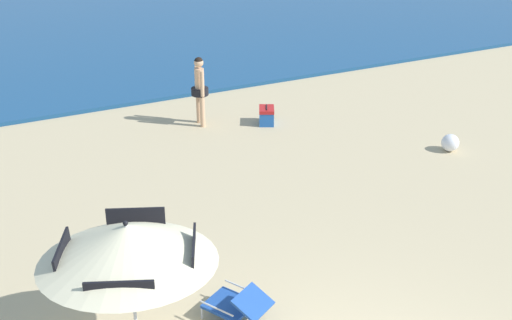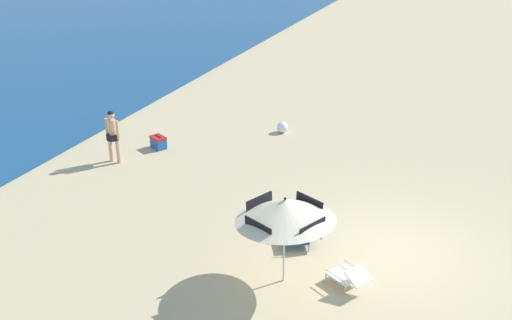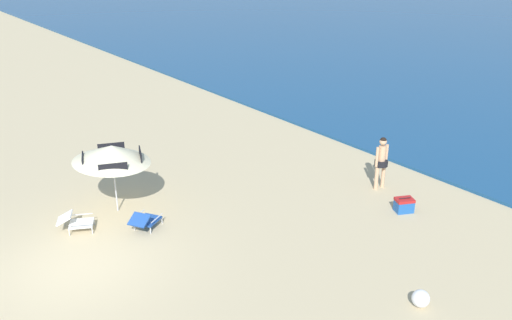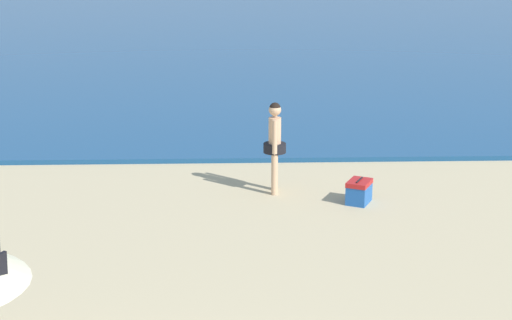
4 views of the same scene
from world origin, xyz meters
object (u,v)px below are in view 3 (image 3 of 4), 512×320
(beach_umbrella_striped_main, at_px, (112,154))
(lounge_chair_beside_umbrella, at_px, (75,221))
(cooler_box, at_px, (404,205))
(person_standing_near_shore, at_px, (381,159))
(beach_ball, at_px, (421,298))
(lounge_chair_under_umbrella, at_px, (145,220))

(beach_umbrella_striped_main, height_order, lounge_chair_beside_umbrella, beach_umbrella_striped_main)
(beach_umbrella_striped_main, xyz_separation_m, cooler_box, (4.96, 6.26, -1.52))
(lounge_chair_beside_umbrella, height_order, person_standing_near_shore, person_standing_near_shore)
(beach_umbrella_striped_main, bearing_deg, lounge_chair_beside_umbrella, -74.63)
(beach_ball, bearing_deg, cooler_box, 132.44)
(person_standing_near_shore, relative_size, beach_ball, 4.35)
(person_standing_near_shore, height_order, beach_ball, person_standing_near_shore)
(lounge_chair_beside_umbrella, height_order, beach_ball, lounge_chair_beside_umbrella)
(lounge_chair_beside_umbrella, distance_m, cooler_box, 8.87)
(lounge_chair_beside_umbrella, bearing_deg, beach_umbrella_striped_main, 105.37)
(lounge_chair_under_umbrella, bearing_deg, person_standing_near_shore, 72.54)
(cooler_box, xyz_separation_m, beach_ball, (2.85, -3.12, -0.01))
(lounge_chair_under_umbrella, distance_m, person_standing_near_shore, 7.13)
(lounge_chair_beside_umbrella, relative_size, cooler_box, 1.71)
(beach_ball, bearing_deg, lounge_chair_beside_umbrella, -149.04)
(lounge_chair_under_umbrella, relative_size, lounge_chair_beside_umbrella, 1.00)
(lounge_chair_beside_umbrella, bearing_deg, person_standing_near_shore, 68.87)
(beach_umbrella_striped_main, xyz_separation_m, person_standing_near_shore, (3.54, 6.90, -0.77))
(beach_umbrella_striped_main, relative_size, lounge_chair_under_umbrella, 2.83)
(cooler_box, bearing_deg, beach_ball, -47.56)
(lounge_chair_beside_umbrella, bearing_deg, beach_ball, 30.96)
(person_standing_near_shore, bearing_deg, cooler_box, -24.29)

